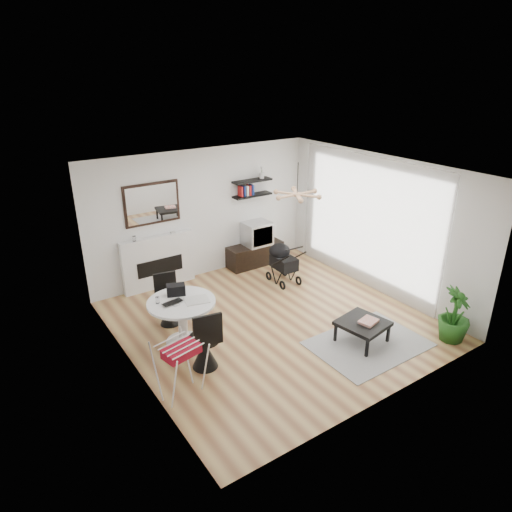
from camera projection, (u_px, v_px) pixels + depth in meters
floor at (273, 321)px, 8.11m from camera, size 5.00×5.00×0.00m
ceiling at (275, 171)px, 7.06m from camera, size 5.00×5.00×0.00m
wall_back at (203, 214)px, 9.50m from camera, size 5.00×0.00×5.00m
wall_left at (128, 290)px, 6.30m from camera, size 0.00×5.00×5.00m
wall_right at (378, 224)px, 8.88m from camera, size 0.00×5.00×5.00m
sheer_curtain at (366, 222)px, 8.98m from camera, size 0.04×3.60×2.60m
fireplace at (158, 256)px, 9.13m from camera, size 1.50×0.17×2.16m
shelf_lower at (252, 195)px, 9.89m from camera, size 0.90×0.25×0.04m
shelf_upper at (252, 181)px, 9.77m from camera, size 0.90×0.25×0.04m
pendant_lamp at (297, 194)px, 7.87m from camera, size 0.90×0.90×0.10m
tv_console at (255, 254)px, 10.33m from camera, size 1.30×0.45×0.49m
crt_tv at (257, 233)px, 10.16m from camera, size 0.59×0.52×0.52m
dining_table at (182, 316)px, 7.26m from camera, size 1.08×1.08×0.79m
laptop at (174, 304)px, 7.05m from camera, size 0.36×0.26×0.03m
black_bag at (176, 290)px, 7.33m from camera, size 0.34×0.27×0.18m
newspaper at (197, 300)px, 7.18m from camera, size 0.43×0.38×0.01m
drinking_glass at (157, 300)px, 7.08m from camera, size 0.06×0.06×0.10m
chair_far at (169, 309)px, 7.96m from camera, size 0.45×0.46×0.90m
chair_near at (205, 349)px, 6.77m from camera, size 0.49×0.51×1.00m
drying_rack at (181, 368)px, 6.14m from camera, size 0.65×0.62×0.83m
stroller at (282, 264)px, 9.47m from camera, size 0.48×0.76×0.90m
rug at (368, 344)px, 7.45m from camera, size 1.83×1.32×0.01m
coffee_table at (363, 324)px, 7.39m from camera, size 0.82×0.82×0.36m
magazines at (368, 321)px, 7.35m from camera, size 0.35×0.30×0.04m
potted_plant at (455, 315)px, 7.41m from camera, size 0.67×0.67×0.92m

